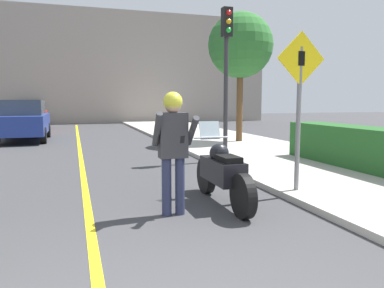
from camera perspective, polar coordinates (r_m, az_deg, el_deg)
The scene contains 12 objects.
sidewalk_curb at distance 8.55m, azimuth 23.51°, elevation -4.77°, with size 4.40×44.00×0.11m.
road_center_line at distance 8.46m, azimuth -16.21°, elevation -4.94°, with size 0.12×36.00×0.01m.
building_backdrop at distance 28.40m, azimuth -16.30°, elevation 11.24°, with size 28.00×1.20×8.09m.
motorcycle at distance 6.04m, azimuth 4.61°, elevation -4.42°, with size 0.62×2.19×1.31m.
person_biker at distance 5.36m, azimuth -2.89°, elevation 0.66°, with size 0.59×0.49×1.79m.
crossing_sign at distance 6.67m, azimuth 16.05°, elevation 7.03°, with size 0.91×0.08×2.71m.
traffic_light at distance 10.30m, azimuth 5.28°, elevation 13.34°, with size 0.26×0.30×3.99m.
hedge_row at distance 9.57m, azimuth 24.22°, elevation -0.44°, with size 0.90×4.54×0.94m.
street_tree at distance 14.56m, azimuth 7.39°, elevation 14.61°, with size 2.43×2.43×4.82m.
parked_car_blue at distance 16.83m, azimuth -24.31°, elevation 3.34°, with size 1.88×4.20×1.68m.
parked_car_red at distance 22.42m, azimuth -23.78°, elevation 4.06°, with size 1.88×4.20×1.68m.
parked_car_silver at distance 28.02m, azimuth -23.66°, elevation 4.48°, with size 1.88×4.20×1.68m.
Camera 1 is at (-0.76, -2.29, 1.67)m, focal length 35.00 mm.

